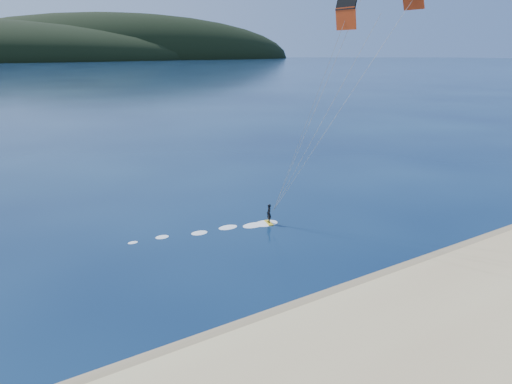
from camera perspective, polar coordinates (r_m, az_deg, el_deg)
wet_sand at (r=23.27m, az=-2.08°, el=-16.90°), size 220.00×2.50×0.10m
kitesurfer_near at (r=34.27m, az=13.66°, el=18.76°), size 19.39×8.17×17.74m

